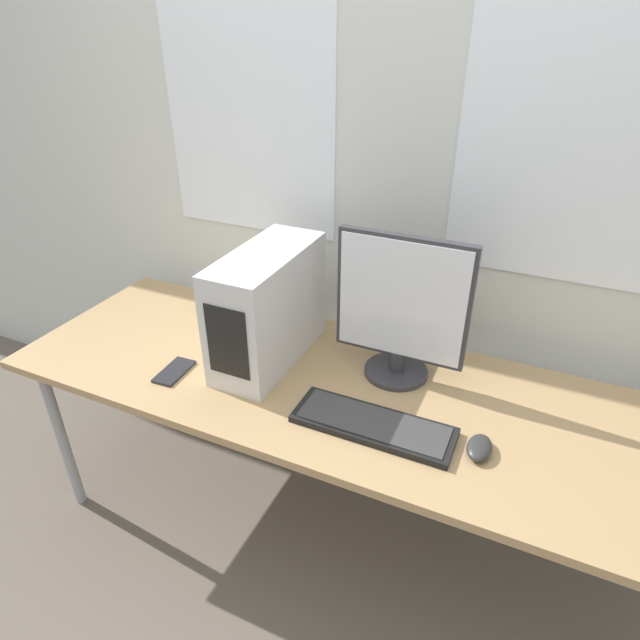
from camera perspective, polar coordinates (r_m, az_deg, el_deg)
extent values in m
plane|color=#665B51|center=(2.04, -3.43, -29.05)|extent=(14.00, 14.00, 0.00)
cube|color=silver|center=(1.89, 8.12, 17.64)|extent=(8.00, 0.06, 2.70)
cube|color=white|center=(2.04, -8.28, 27.99)|extent=(0.69, 0.01, 1.36)
cube|color=white|center=(1.73, 28.06, 24.88)|extent=(0.69, 0.01, 1.36)
cube|color=tan|center=(1.73, 1.56, -7.12)|extent=(2.17, 0.73, 0.03)
cylinder|color=#99999E|center=(2.30, -25.85, -11.14)|extent=(0.04, 0.04, 0.69)
cylinder|color=#99999E|center=(2.60, -16.72, -4.08)|extent=(0.04, 0.04, 0.69)
cube|color=silver|center=(1.76, -5.58, 1.42)|extent=(0.20, 0.48, 0.38)
cube|color=black|center=(1.58, -9.89, -2.40)|extent=(0.14, 0.00, 0.23)
cylinder|color=#333338|center=(1.77, 8.10, -5.42)|extent=(0.21, 0.21, 0.02)
cylinder|color=#333338|center=(1.75, 8.21, -4.26)|extent=(0.05, 0.05, 0.07)
cube|color=#333338|center=(1.64, 8.77, 2.28)|extent=(0.42, 0.03, 0.40)
cube|color=white|center=(1.62, 8.60, 2.04)|extent=(0.39, 0.00, 0.38)
cube|color=black|center=(1.55, 5.69, -11.08)|extent=(0.46, 0.16, 0.02)
cube|color=#383838|center=(1.55, 5.71, -10.76)|extent=(0.43, 0.13, 0.00)
ellipsoid|color=#2D2D2D|center=(1.53, 16.64, -12.92)|extent=(0.07, 0.11, 0.03)
cube|color=#232328|center=(1.82, -15.28, -5.32)|extent=(0.08, 0.15, 0.01)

